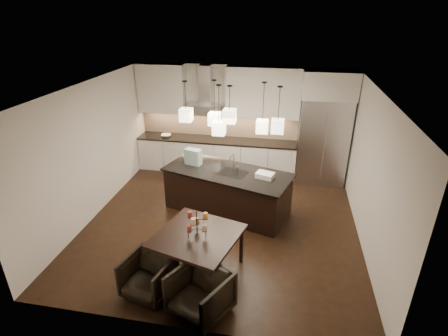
% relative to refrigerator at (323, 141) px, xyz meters
% --- Properties ---
extents(floor, '(5.50, 5.50, 0.02)m').
position_rel_refrigerator_xyz_m(floor, '(-2.10, -2.38, -1.08)').
color(floor, black).
rests_on(floor, ground).
extents(ceiling, '(5.50, 5.50, 0.02)m').
position_rel_refrigerator_xyz_m(ceiling, '(-2.10, -2.38, 1.73)').
color(ceiling, white).
rests_on(ceiling, wall_back).
extents(wall_back, '(5.50, 0.02, 2.80)m').
position_rel_refrigerator_xyz_m(wall_back, '(-2.10, 0.38, 0.32)').
color(wall_back, silver).
rests_on(wall_back, ground).
extents(wall_front, '(5.50, 0.02, 2.80)m').
position_rel_refrigerator_xyz_m(wall_front, '(-2.10, -5.14, 0.32)').
color(wall_front, silver).
rests_on(wall_front, ground).
extents(wall_left, '(0.02, 5.50, 2.80)m').
position_rel_refrigerator_xyz_m(wall_left, '(-4.86, -2.38, 0.32)').
color(wall_left, silver).
rests_on(wall_left, ground).
extents(wall_right, '(0.02, 5.50, 2.80)m').
position_rel_refrigerator_xyz_m(wall_right, '(0.66, -2.38, 0.32)').
color(wall_right, silver).
rests_on(wall_right, ground).
extents(refrigerator, '(1.20, 0.72, 2.15)m').
position_rel_refrigerator_xyz_m(refrigerator, '(0.00, 0.00, 0.00)').
color(refrigerator, '#B7B7BA').
rests_on(refrigerator, floor).
extents(fridge_panel, '(1.26, 0.72, 0.65)m').
position_rel_refrigerator_xyz_m(fridge_panel, '(0.00, 0.00, 1.40)').
color(fridge_panel, silver).
rests_on(fridge_panel, refrigerator).
extents(lower_cabinets, '(4.21, 0.62, 0.88)m').
position_rel_refrigerator_xyz_m(lower_cabinets, '(-2.73, 0.05, -0.64)').
color(lower_cabinets, silver).
rests_on(lower_cabinets, floor).
extents(countertop, '(4.21, 0.66, 0.04)m').
position_rel_refrigerator_xyz_m(countertop, '(-2.73, 0.05, -0.17)').
color(countertop, black).
rests_on(countertop, lower_cabinets).
extents(backsplash, '(4.21, 0.02, 0.63)m').
position_rel_refrigerator_xyz_m(backsplash, '(-2.73, 0.35, 0.16)').
color(backsplash, beige).
rests_on(backsplash, countertop).
extents(upper_cab_left, '(1.25, 0.35, 1.25)m').
position_rel_refrigerator_xyz_m(upper_cab_left, '(-4.20, 0.19, 1.10)').
color(upper_cab_left, silver).
rests_on(upper_cab_left, wall_back).
extents(upper_cab_right, '(1.85, 0.35, 1.25)m').
position_rel_refrigerator_xyz_m(upper_cab_right, '(-1.55, 0.19, 1.10)').
color(upper_cab_right, silver).
rests_on(upper_cab_right, wall_back).
extents(hood_canopy, '(0.90, 0.52, 0.24)m').
position_rel_refrigerator_xyz_m(hood_canopy, '(-3.03, 0.10, 0.65)').
color(hood_canopy, '#B7B7BA').
rests_on(hood_canopy, wall_back).
extents(hood_chimney, '(0.30, 0.28, 0.96)m').
position_rel_refrigerator_xyz_m(hood_chimney, '(-3.03, 0.21, 1.24)').
color(hood_chimney, '#B7B7BA').
rests_on(hood_chimney, hood_canopy).
extents(fruit_bowl, '(0.31, 0.31, 0.06)m').
position_rel_refrigerator_xyz_m(fruit_bowl, '(-4.10, 0.00, -0.12)').
color(fruit_bowl, silver).
rests_on(fruit_bowl, countertop).
extents(island_body, '(2.79, 1.75, 0.91)m').
position_rel_refrigerator_xyz_m(island_body, '(-2.08, -1.92, -0.62)').
color(island_body, black).
rests_on(island_body, floor).
extents(island_top, '(2.89, 1.86, 0.04)m').
position_rel_refrigerator_xyz_m(island_top, '(-2.08, -1.92, -0.14)').
color(island_top, black).
rests_on(island_top, island_body).
extents(faucet, '(0.17, 0.27, 0.39)m').
position_rel_refrigerator_xyz_m(faucet, '(-1.95, -1.85, 0.08)').
color(faucet, silver).
rests_on(faucet, island_top).
extents(tote_bag, '(0.39, 0.28, 0.35)m').
position_rel_refrigerator_xyz_m(tote_bag, '(-2.88, -1.69, 0.06)').
color(tote_bag, '#276B54').
rests_on(tote_bag, island_top).
extents(food_container, '(0.41, 0.34, 0.10)m').
position_rel_refrigerator_xyz_m(food_container, '(-1.27, -2.07, -0.07)').
color(food_container, silver).
rests_on(food_container, island_top).
extents(dining_table, '(1.55, 1.55, 0.76)m').
position_rel_refrigerator_xyz_m(dining_table, '(-2.21, -3.96, -0.70)').
color(dining_table, black).
rests_on(dining_table, floor).
extents(candelabra, '(0.45, 0.45, 0.44)m').
position_rel_refrigerator_xyz_m(candelabra, '(-2.21, -3.96, -0.09)').
color(candelabra, black).
rests_on(candelabra, dining_table).
extents(candle_a, '(0.09, 0.09, 0.10)m').
position_rel_refrigerator_xyz_m(candle_a, '(-2.08, -3.99, -0.14)').
color(candle_a, '#E2B98C').
rests_on(candle_a, candelabra).
extents(candle_b, '(0.09, 0.09, 0.10)m').
position_rel_refrigerator_xyz_m(candle_b, '(-2.25, -3.82, -0.14)').
color(candle_b, '#C47930').
rests_on(candle_b, candelabra).
extents(candle_c, '(0.09, 0.09, 0.10)m').
position_rel_refrigerator_xyz_m(candle_c, '(-2.31, -4.05, -0.14)').
color(candle_c, brown).
rests_on(candle_c, candelabra).
extents(candle_d, '(0.09, 0.09, 0.10)m').
position_rel_refrigerator_xyz_m(candle_d, '(-2.08, -3.90, 0.02)').
color(candle_d, '#C47930').
rests_on(candle_d, candelabra).
extents(candle_e, '(0.09, 0.09, 0.10)m').
position_rel_refrigerator_xyz_m(candle_e, '(-2.33, -3.90, 0.02)').
color(candle_e, brown).
rests_on(candle_e, candelabra).
extents(candle_f, '(0.09, 0.09, 0.10)m').
position_rel_refrigerator_xyz_m(candle_f, '(-2.23, -4.09, 0.02)').
color(candle_f, '#E2B98C').
rests_on(candle_f, candelabra).
extents(armchair_left, '(0.85, 0.86, 0.65)m').
position_rel_refrigerator_xyz_m(armchair_left, '(-2.85, -4.57, -0.75)').
color(armchair_left, black).
rests_on(armchair_left, floor).
extents(armchair_right, '(1.05, 1.06, 0.72)m').
position_rel_refrigerator_xyz_m(armchair_right, '(-1.96, -4.81, -0.72)').
color(armchair_right, black).
rests_on(armchair_right, floor).
extents(pendant_a, '(0.24, 0.24, 0.26)m').
position_rel_refrigerator_xyz_m(pendant_a, '(-2.95, -1.82, 1.04)').
color(pendant_a, '#FFF6CD').
rests_on(pendant_a, ceiling).
extents(pendant_b, '(0.24, 0.24, 0.26)m').
position_rel_refrigerator_xyz_m(pendant_b, '(-2.41, -1.62, 0.92)').
color(pendant_b, '#FFF6CD').
rests_on(pendant_b, ceiling).
extents(pendant_c, '(0.24, 0.24, 0.26)m').
position_rel_refrigerator_xyz_m(pendant_c, '(-2.01, -2.08, 1.14)').
color(pendant_c, '#FFF6CD').
rests_on(pendant_c, ceiling).
extents(pendant_d, '(0.24, 0.24, 0.26)m').
position_rel_refrigerator_xyz_m(pendant_d, '(-1.41, -1.65, 0.83)').
color(pendant_d, '#FFF6CD').
rests_on(pendant_d, ceiling).
extents(pendant_e, '(0.24, 0.24, 0.26)m').
position_rel_refrigerator_xyz_m(pendant_e, '(-1.09, -1.98, 0.96)').
color(pendant_e, '#FFF6CD').
rests_on(pendant_e, ceiling).
extents(pendant_f, '(0.24, 0.24, 0.26)m').
position_rel_refrigerator_xyz_m(pendant_f, '(-2.22, -2.05, 0.87)').
color(pendant_f, '#FFF6CD').
rests_on(pendant_f, ceiling).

